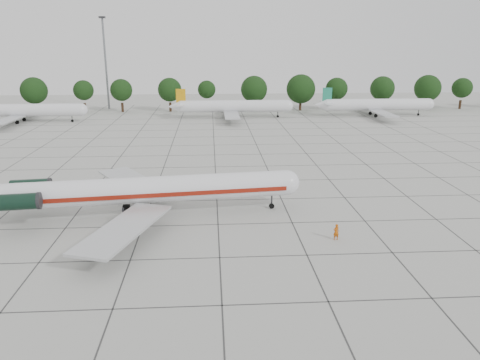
% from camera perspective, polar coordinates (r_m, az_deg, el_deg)
% --- Properties ---
extents(ground, '(260.00, 260.00, 0.00)m').
position_cam_1_polar(ground, '(50.21, -2.69, -5.44)').
color(ground, '#B5B6AE').
rests_on(ground, ground).
extents(apron_joints, '(170.00, 170.00, 0.02)m').
position_cam_1_polar(apron_joints, '(64.36, -2.94, -0.44)').
color(apron_joints, '#383838').
rests_on(apron_joints, ground).
extents(main_airliner, '(37.46, 29.32, 8.80)m').
position_cam_1_polar(main_airliner, '(52.61, -13.42, -1.26)').
color(main_airliner, silver).
rests_on(main_airliner, ground).
extents(ground_crew, '(0.67, 0.51, 1.65)m').
position_cam_1_polar(ground_crew, '(47.12, 11.64, -6.22)').
color(ground_crew, '#BC4F0B').
rests_on(ground_crew, ground).
extents(bg_airliner_b, '(28.24, 27.20, 7.40)m').
position_cam_1_polar(bg_airliner_b, '(124.50, -24.97, 7.69)').
color(bg_airliner_b, silver).
rests_on(bg_airliner_b, ground).
extents(bg_airliner_c, '(28.24, 27.20, 7.40)m').
position_cam_1_polar(bg_airliner_c, '(120.29, -0.80, 8.95)').
color(bg_airliner_c, silver).
rests_on(bg_airliner_c, ground).
extents(bg_airliner_d, '(28.24, 27.20, 7.40)m').
position_cam_1_polar(bg_airliner_d, '(128.42, 16.33, 8.78)').
color(bg_airliner_d, silver).
rests_on(bg_airliner_d, ground).
extents(tree_line, '(249.86, 8.44, 10.22)m').
position_cam_1_polar(tree_line, '(132.65, -8.56, 10.82)').
color(tree_line, '#332114').
rests_on(tree_line, ground).
extents(floodlight_mast, '(1.60, 1.60, 25.45)m').
position_cam_1_polar(floodlight_mast, '(141.72, -16.10, 14.10)').
color(floodlight_mast, slate).
rests_on(floodlight_mast, ground).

